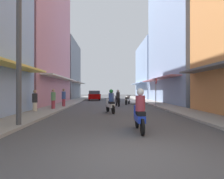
% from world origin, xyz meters
% --- Properties ---
extents(ground_plane, '(89.85, 89.85, 0.00)m').
position_xyz_m(ground_plane, '(0.00, 16.42, 0.00)').
color(ground_plane, '#424244').
extents(sidewalk_left, '(2.00, 48.84, 0.12)m').
position_xyz_m(sidewalk_left, '(-4.83, 16.42, 0.06)').
color(sidewalk_left, gray).
rests_on(sidewalk_left, ground).
extents(sidewalk_right, '(2.00, 48.84, 0.12)m').
position_xyz_m(sidewalk_right, '(4.83, 16.42, 0.06)').
color(sidewalk_right, '#9E9991').
rests_on(sidewalk_right, ground).
extents(building_left_mid, '(7.05, 12.94, 17.09)m').
position_xyz_m(building_left_mid, '(-8.83, 16.52, 8.54)').
color(building_left_mid, '#B7727F').
rests_on(building_left_mid, ground).
extents(building_left_far, '(7.05, 10.14, 9.81)m').
position_xyz_m(building_left_far, '(-8.82, 28.69, 4.90)').
color(building_left_far, slate).
rests_on(building_left_far, ground).
extents(building_right_mid, '(7.05, 13.80, 16.79)m').
position_xyz_m(building_right_mid, '(8.83, 17.72, 8.39)').
color(building_right_mid, '#8CA5CC').
rests_on(building_right_mid, ground).
extents(building_right_far, '(7.05, 12.52, 10.30)m').
position_xyz_m(building_right_far, '(8.82, 31.52, 5.14)').
color(building_right_far, '#8CA5CC').
rests_on(building_right_far, ground).
extents(motorbike_white, '(0.69, 1.76, 1.58)m').
position_xyz_m(motorbike_white, '(-0.29, 8.29, 0.70)').
color(motorbike_white, black).
rests_on(motorbike_white, ground).
extents(motorbike_blue, '(0.55, 1.81, 1.58)m').
position_xyz_m(motorbike_blue, '(0.67, 2.59, 0.70)').
color(motorbike_blue, black).
rests_on(motorbike_blue, ground).
extents(motorbike_black, '(0.55, 1.81, 1.58)m').
position_xyz_m(motorbike_black, '(0.48, 13.52, 0.70)').
color(motorbike_black, black).
rests_on(motorbike_black, ground).
extents(motorbike_silver, '(0.77, 1.73, 0.96)m').
position_xyz_m(motorbike_silver, '(1.67, 15.66, 0.50)').
color(motorbike_silver, black).
rests_on(motorbike_silver, ground).
extents(parked_car, '(2.11, 4.24, 1.45)m').
position_xyz_m(parked_car, '(-2.47, 24.42, 0.74)').
color(parked_car, '#8C0000').
rests_on(parked_car, ground).
extents(pedestrian_far, '(0.34, 0.34, 1.65)m').
position_xyz_m(pedestrian_far, '(-4.28, 12.23, 0.82)').
color(pedestrian_far, '#99333F').
rests_on(pedestrian_far, ground).
extents(pedestrian_crossing, '(0.34, 0.34, 1.54)m').
position_xyz_m(pedestrian_crossing, '(-5.32, 8.42, 0.77)').
color(pedestrian_crossing, beige).
rests_on(pedestrian_crossing, ground).
extents(pedestrian_foreground, '(0.34, 0.34, 1.62)m').
position_xyz_m(pedestrian_foreground, '(-4.59, 10.14, 0.81)').
color(pedestrian_foreground, '#99333F').
rests_on(pedestrian_foreground, ground).
extents(utility_pole, '(0.20, 1.20, 7.81)m').
position_xyz_m(utility_pole, '(-4.08, 3.45, 3.98)').
color(utility_pole, '#4C4C4F').
rests_on(utility_pole, ground).
extents(street_sign_no_entry, '(0.07, 0.60, 2.65)m').
position_xyz_m(street_sign_no_entry, '(3.98, 13.06, 1.72)').
color(street_sign_no_entry, gray).
rests_on(street_sign_no_entry, ground).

